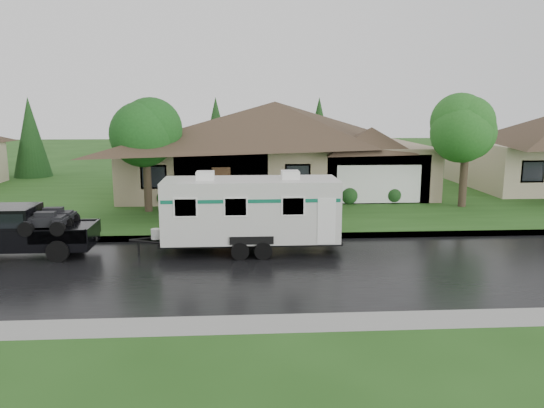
{
  "coord_description": "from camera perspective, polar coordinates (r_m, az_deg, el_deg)",
  "views": [
    {
      "loc": [
        -0.3,
        -19.39,
        5.53
      ],
      "look_at": [
        1.06,
        2.0,
        1.52
      ],
      "focal_mm": 35.0,
      "sensor_mm": 36.0,
      "label": 1
    }
  ],
  "objects": [
    {
      "name": "ground",
      "position": [
        20.16,
        -2.65,
        -5.33
      ],
      "size": [
        140.0,
        140.0,
        0.0
      ],
      "primitive_type": "plane",
      "color": "#234C18",
      "rests_on": "ground"
    },
    {
      "name": "road",
      "position": [
        18.25,
        -2.53,
        -7.04
      ],
      "size": [
        140.0,
        8.0,
        0.01
      ],
      "primitive_type": "cube",
      "color": "black",
      "rests_on": "ground"
    },
    {
      "name": "curb",
      "position": [
        22.32,
        -2.75,
        -3.56
      ],
      "size": [
        140.0,
        0.5,
        0.15
      ],
      "primitive_type": "cube",
      "color": "gray",
      "rests_on": "ground"
    },
    {
      "name": "lawn",
      "position": [
        34.82,
        -3.09,
        1.57
      ],
      "size": [
        140.0,
        26.0,
        0.15
      ],
      "primitive_type": "cube",
      "color": "#234C18",
      "rests_on": "ground"
    },
    {
      "name": "house_main",
      "position": [
        33.38,
        0.84,
        7.27
      ],
      "size": [
        19.44,
        10.8,
        6.9
      ],
      "color": "gray",
      "rests_on": "lawn"
    },
    {
      "name": "tree_left_green",
      "position": [
        27.55,
        -13.46,
        7.37
      ],
      "size": [
        3.46,
        3.46,
        5.72
      ],
      "color": "#382B1E",
      "rests_on": "lawn"
    },
    {
      "name": "tree_right_green",
      "position": [
        29.91,
        20.22,
        7.63
      ],
      "size": [
        3.63,
        3.63,
        6.01
      ],
      "color": "#382B1E",
      "rests_on": "lawn"
    },
    {
      "name": "shrub_row",
      "position": [
        29.19,
        0.94,
        0.97
      ],
      "size": [
        13.6,
        1.0,
        1.0
      ],
      "color": "#143814",
      "rests_on": "lawn"
    },
    {
      "name": "pickup_truck",
      "position": [
        21.84,
        -26.08,
        -2.47
      ],
      "size": [
        5.61,
        2.13,
        1.87
      ],
      "color": "black",
      "rests_on": "ground"
    },
    {
      "name": "travel_trailer",
      "position": [
        20.04,
        -2.31,
        -0.59
      ],
      "size": [
        6.92,
        2.43,
        3.1
      ],
      "color": "silver",
      "rests_on": "ground"
    }
  ]
}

